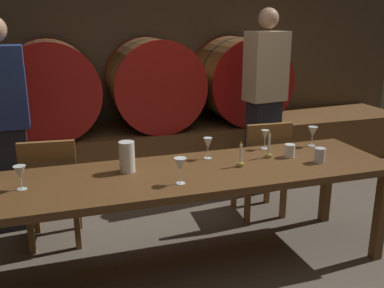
{
  "coord_description": "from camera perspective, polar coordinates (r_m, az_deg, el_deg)",
  "views": [
    {
      "loc": [
        -1.05,
        -2.41,
        1.74
      ],
      "look_at": [
        -0.11,
        0.47,
        0.84
      ],
      "focal_mm": 40.49,
      "sensor_mm": 36.0,
      "label": 1
    }
  ],
  "objects": [
    {
      "name": "wine_barrel_center",
      "position": [
        4.87,
        -5.1,
        7.92
      ],
      "size": [
        0.99,
        0.82,
        0.99
      ],
      "color": "brown",
      "rests_on": "barrel_shelf"
    },
    {
      "name": "cup_center",
      "position": [
        3.3,
        12.74,
        -0.87
      ],
      "size": [
        0.08,
        0.08,
        0.1
      ],
      "primitive_type": "cylinder",
      "color": "white",
      "rests_on": "dining_table"
    },
    {
      "name": "barrel_shelf",
      "position": [
        5.03,
        -5.17,
        -0.62
      ],
      "size": [
        6.4,
        0.9,
        0.53
      ],
      "primitive_type": "cube",
      "color": "brown",
      "rests_on": "ground"
    },
    {
      "name": "guest_right",
      "position": [
        4.32,
        9.52,
        5.53
      ],
      "size": [
        0.41,
        0.29,
        1.82
      ],
      "rotation": [
        0.0,
        0.0,
        3.29
      ],
      "color": "black",
      "rests_on": "ground"
    },
    {
      "name": "candle_left",
      "position": [
        3.04,
        6.41,
        -2.06
      ],
      "size": [
        0.05,
        0.05,
        0.18
      ],
      "color": "olive",
      "rests_on": "dining_table"
    },
    {
      "name": "candle_right",
      "position": [
        3.26,
        10.07,
        -0.82
      ],
      "size": [
        0.05,
        0.05,
        0.2
      ],
      "color": "olive",
      "rests_on": "dining_table"
    },
    {
      "name": "chair_right",
      "position": [
        3.86,
        9.3,
        -2.64
      ],
      "size": [
        0.42,
        0.42,
        0.88
      ],
      "rotation": [
        0.0,
        0.0,
        3.09
      ],
      "color": "brown",
      "rests_on": "ground"
    },
    {
      "name": "wine_barrel_right",
      "position": [
        5.2,
        6.29,
        8.43
      ],
      "size": [
        0.99,
        0.82,
        0.99
      ],
      "color": "brown",
      "rests_on": "barrel_shelf"
    },
    {
      "name": "back_wall",
      "position": [
        5.36,
        -6.83,
        12.19
      ],
      "size": [
        7.11,
        0.24,
        2.69
      ],
      "primitive_type": "cube",
      "color": "brown",
      "rests_on": "ground"
    },
    {
      "name": "cup_right",
      "position": [
        3.23,
        16.46,
        -1.43
      ],
      "size": [
        0.08,
        0.08,
        0.11
      ],
      "primitive_type": "cylinder",
      "color": "silver",
      "rests_on": "dining_table"
    },
    {
      "name": "wine_glass_center",
      "position": [
        3.17,
        2.15,
        -0.01
      ],
      "size": [
        0.07,
        0.07,
        0.16
      ],
      "color": "white",
      "rests_on": "dining_table"
    },
    {
      "name": "wine_glass_right",
      "position": [
        3.45,
        9.59,
        1.08
      ],
      "size": [
        0.06,
        0.06,
        0.15
      ],
      "color": "silver",
      "rests_on": "dining_table"
    },
    {
      "name": "dining_table",
      "position": [
        2.96,
        -0.77,
        -4.78
      ],
      "size": [
        2.91,
        0.78,
        0.73
      ],
      "color": "brown",
      "rests_on": "ground"
    },
    {
      "name": "wine_barrel_left",
      "position": [
        4.75,
        -18.25,
        6.95
      ],
      "size": [
        0.99,
        0.82,
        0.99
      ],
      "color": "#513319",
      "rests_on": "barrel_shelf"
    },
    {
      "name": "guest_left",
      "position": [
        3.8,
        -23.39,
        2.29
      ],
      "size": [
        0.39,
        0.25,
        1.75
      ],
      "rotation": [
        0.0,
        0.0,
        3.17
      ],
      "color": "black",
      "rests_on": "ground"
    },
    {
      "name": "chair_left",
      "position": [
        3.48,
        -18.01,
        -5.43
      ],
      "size": [
        0.43,
        0.43,
        0.88
      ],
      "rotation": [
        0.0,
        0.0,
        3.05
      ],
      "color": "brown",
      "rests_on": "ground"
    },
    {
      "name": "wine_glass_left",
      "position": [
        2.69,
        -1.55,
        -2.78
      ],
      "size": [
        0.08,
        0.08,
        0.17
      ],
      "color": "white",
      "rests_on": "dining_table"
    },
    {
      "name": "pitcher",
      "position": [
        2.93,
        -8.56,
        -1.69
      ],
      "size": [
        0.11,
        0.11,
        0.21
      ],
      "color": "white",
      "rests_on": "dining_table"
    },
    {
      "name": "ground_plane",
      "position": [
        3.15,
        4.81,
        -17.06
      ],
      "size": [
        9.24,
        9.24,
        0.0
      ],
      "primitive_type": "plane",
      "color": "brown"
    },
    {
      "name": "wine_glass_far_right",
      "position": [
        3.61,
        15.61,
        1.5
      ],
      "size": [
        0.08,
        0.08,
        0.16
      ],
      "color": "silver",
      "rests_on": "dining_table"
    },
    {
      "name": "wine_glass_far_left",
      "position": [
        2.8,
        -21.72,
        -3.54
      ],
      "size": [
        0.07,
        0.07,
        0.15
      ],
      "color": "silver",
      "rests_on": "dining_table"
    }
  ]
}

